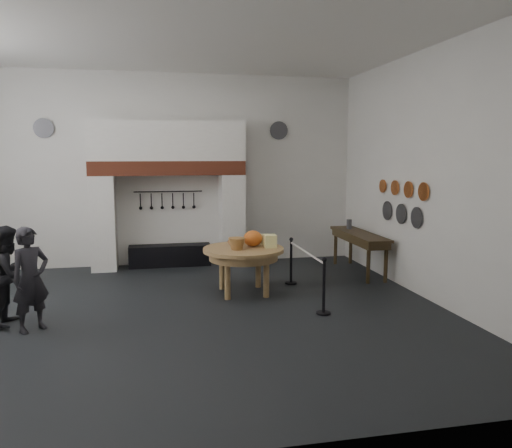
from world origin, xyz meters
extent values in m
cube|color=black|center=(0.00, 0.00, 0.00)|extent=(9.00, 8.00, 0.02)
cube|color=silver|center=(0.00, 0.00, 4.50)|extent=(9.00, 8.00, 0.02)
cube|color=silver|center=(0.00, 4.00, 2.25)|extent=(9.00, 0.02, 4.50)
cube|color=silver|center=(0.00, -4.00, 2.25)|extent=(9.00, 0.02, 4.50)
cube|color=silver|center=(4.50, 0.00, 2.25)|extent=(0.02, 8.00, 4.50)
cube|color=silver|center=(-1.48, 3.65, 1.07)|extent=(0.55, 0.70, 2.15)
cube|color=silver|center=(1.48, 3.65, 1.07)|extent=(0.55, 0.70, 2.15)
cube|color=#9E442B|center=(0.00, 3.65, 2.31)|extent=(3.50, 0.72, 0.32)
cube|color=silver|center=(0.00, 3.65, 2.92)|extent=(3.50, 0.70, 0.90)
cube|color=black|center=(0.00, 3.72, 0.25)|extent=(1.90, 0.45, 0.50)
cylinder|color=black|center=(0.00, 3.92, 1.75)|extent=(1.60, 0.02, 0.02)
cylinder|color=#A88A4F|center=(1.29, 1.06, 0.84)|extent=(1.61, 1.61, 0.07)
ellipsoid|color=orange|center=(1.49, 1.16, 1.03)|extent=(0.36, 0.36, 0.31)
cube|color=#FFF898|center=(1.79, 1.01, 0.99)|extent=(0.22, 0.22, 0.24)
cube|color=#D8CC81|center=(1.77, 1.31, 0.97)|extent=(0.18, 0.18, 0.20)
cone|color=#A77C3D|center=(1.14, 0.91, 0.98)|extent=(0.34, 0.34, 0.22)
ellipsoid|color=#916033|center=(1.19, 1.41, 0.94)|extent=(0.31, 0.18, 0.13)
imported|color=black|center=(-2.17, -0.31, 0.79)|extent=(0.68, 0.66, 1.57)
imported|color=black|center=(-2.57, 0.09, 0.77)|extent=(0.64, 0.79, 1.54)
cube|color=#3A2B15|center=(4.10, 2.18, 0.87)|extent=(0.55, 2.20, 0.06)
cylinder|color=#4C4C51|center=(4.10, 2.78, 1.01)|extent=(0.12, 0.12, 0.22)
cylinder|color=#C6662D|center=(4.46, 0.20, 1.95)|extent=(0.03, 0.34, 0.34)
cylinder|color=#C6662D|center=(4.46, 0.75, 1.95)|extent=(0.03, 0.32, 0.32)
cylinder|color=#C6662D|center=(4.46, 1.30, 1.95)|extent=(0.03, 0.30, 0.30)
cylinder|color=#C6662D|center=(4.46, 1.85, 1.95)|extent=(0.03, 0.28, 0.28)
cylinder|color=#4C4C51|center=(4.46, 0.40, 1.45)|extent=(0.03, 0.40, 0.40)
cylinder|color=#4C4C51|center=(4.46, 1.00, 1.45)|extent=(0.03, 0.40, 0.40)
cylinder|color=#4C4C51|center=(4.46, 1.60, 1.45)|extent=(0.03, 0.40, 0.40)
cylinder|color=#4C4C51|center=(-2.70, 3.96, 3.20)|extent=(0.44, 0.03, 0.44)
cylinder|color=#4C4C51|center=(2.70, 3.96, 3.20)|extent=(0.44, 0.03, 0.44)
cylinder|color=black|center=(2.36, -0.46, 0.45)|extent=(0.05, 0.05, 0.90)
cylinder|color=black|center=(2.36, 1.54, 0.45)|extent=(0.05, 0.05, 0.90)
cylinder|color=silver|center=(2.36, 0.54, 0.85)|extent=(0.04, 2.00, 0.04)
camera|label=1|loc=(-0.35, -8.03, 2.62)|focal=35.00mm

